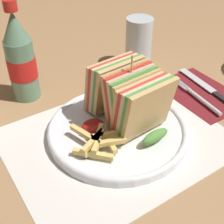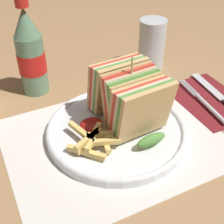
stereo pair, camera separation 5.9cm
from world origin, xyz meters
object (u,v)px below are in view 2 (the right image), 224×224
Objects in this scene: club_sandwich at (130,99)px; glass_near at (152,44)px; coke_bottle_near at (31,54)px; fork at (206,104)px; knife at (219,96)px; plate_main at (117,130)px.

club_sandwich is 0.26m from glass_near.
glass_near is at bearing -4.04° from coke_bottle_near.
fork is 0.39m from coke_bottle_near.
coke_bottle_near is (-0.31, 0.23, 0.08)m from fork.
knife is at bearing -30.60° from coke_bottle_near.
knife is (0.05, 0.01, -0.00)m from fork.
plate_main is at bearing -134.93° from glass_near.
coke_bottle_near is at bearing 175.96° from glass_near.
coke_bottle_near is (-0.13, 0.21, 0.02)m from club_sandwich.
glass_near is (-0.01, 0.20, 0.05)m from fork.
coke_bottle_near reaches higher than fork.
plate_main is 1.24× the size of coke_bottle_near.
knife is (0.26, 0.01, -0.00)m from plate_main.
club_sandwich is at bearing -173.60° from knife.
fork reaches higher than knife.
knife is 0.21m from glass_near.
coke_bottle_near reaches higher than glass_near.
coke_bottle_near reaches higher than club_sandwich.
glass_near is at bearing 99.50° from fork.
glass_near reaches higher than fork.
fork is 0.21m from glass_near.
plate_main is 1.36× the size of knife.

